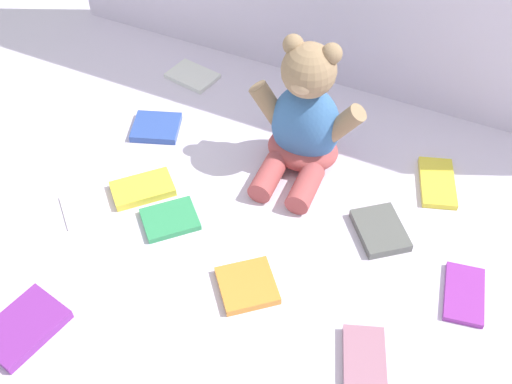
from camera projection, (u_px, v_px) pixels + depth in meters
name	position (u px, v px, depth m)	size (l,w,h in m)	color
ground_plane	(275.00, 192.00, 1.27)	(3.20, 3.20, 0.00)	silver
teddy_bear	(304.00, 123.00, 1.25)	(0.25, 0.22, 0.30)	#3F72B2
book_case_0	(143.00, 189.00, 1.27)	(0.07, 0.12, 0.02)	yellow
book_case_1	(85.00, 207.00, 1.24)	(0.09, 0.10, 0.01)	white
book_case_2	(156.00, 127.00, 1.40)	(0.09, 0.10, 0.02)	#304FA5
book_case_3	(464.00, 294.00, 1.10)	(0.07, 0.12, 0.01)	purple
book_case_4	(24.00, 327.00, 1.05)	(0.10, 0.14, 0.02)	purple
book_case_6	(380.00, 230.00, 1.19)	(0.09, 0.11, 0.02)	#585B56
book_case_7	(247.00, 285.00, 1.11)	(0.10, 0.10, 0.02)	orange
book_case_8	(437.00, 183.00, 1.28)	(0.07, 0.14, 0.01)	yellow
book_case_9	(192.00, 76.00, 1.53)	(0.08, 0.12, 0.01)	white
book_case_10	(364.00, 358.00, 1.01)	(0.07, 0.11, 0.02)	#A56A81
book_case_11	(170.00, 219.00, 1.21)	(0.08, 0.11, 0.01)	#33985A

